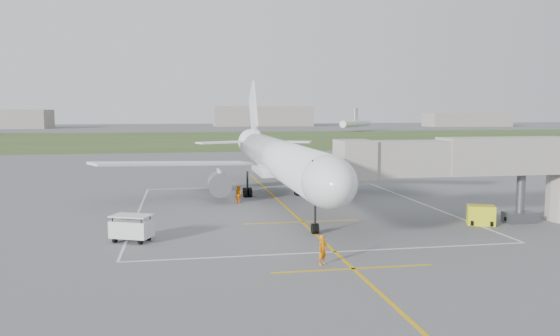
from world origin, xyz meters
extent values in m
plane|color=#58585B|center=(0.00, 0.00, 0.00)|extent=(700.00, 700.00, 0.00)
cube|color=#345224|center=(0.00, 130.00, 0.01)|extent=(700.00, 120.00, 0.02)
cube|color=#D5A00C|center=(0.00, -5.00, 0.01)|extent=(0.25, 60.00, 0.01)
cube|color=#D5A00C|center=(0.00, -24.00, 0.01)|extent=(10.00, 0.25, 0.01)
cube|color=#D5A00C|center=(0.00, -10.00, 0.01)|extent=(10.00, 0.25, 0.01)
cube|color=silver|center=(0.00, 12.00, 0.01)|extent=(28.00, 0.20, 0.01)
cube|color=silver|center=(0.00, -20.00, 0.01)|extent=(28.00, 0.20, 0.01)
cube|color=silver|center=(-14.00, -4.00, 0.01)|extent=(0.20, 32.00, 0.01)
cube|color=silver|center=(14.00, -4.00, 0.01)|extent=(0.20, 32.00, 0.01)
cylinder|color=white|center=(0.00, 0.00, 4.50)|extent=(3.80, 36.00, 3.80)
ellipsoid|color=white|center=(0.00, -18.00, 4.50)|extent=(3.80, 7.22, 3.80)
cube|color=black|center=(0.00, -18.90, 5.55)|extent=(2.40, 1.60, 0.99)
cone|color=white|center=(0.00, 20.50, 4.90)|extent=(3.80, 6.00, 3.80)
cube|color=white|center=(10.50, 6.00, 3.65)|extent=(17.93, 11.24, 1.23)
cube|color=white|center=(-10.50, 6.00, 3.65)|extent=(17.93, 11.24, 1.23)
cube|color=white|center=(0.00, 3.00, 2.95)|extent=(4.20, 8.00, 0.50)
cube|color=white|center=(0.00, 21.20, 9.20)|extent=(0.30, 7.89, 8.65)
cube|color=white|center=(0.00, 19.00, 6.20)|extent=(0.35, 5.00, 1.20)
cube|color=white|center=(4.20, 20.20, 5.10)|extent=(7.85, 5.03, 0.20)
cube|color=white|center=(-4.20, 20.20, 5.10)|extent=(7.85, 5.03, 0.20)
cylinder|color=slate|center=(6.20, 2.50, 1.90)|extent=(2.30, 4.20, 2.30)
cube|color=white|center=(6.20, 2.20, 2.70)|extent=(0.25, 2.40, 1.20)
cylinder|color=slate|center=(-6.20, 2.50, 1.90)|extent=(2.30, 4.20, 2.30)
cube|color=white|center=(-6.20, 2.20, 2.70)|extent=(0.25, 2.40, 1.20)
cylinder|color=black|center=(0.00, -14.50, 1.30)|extent=(0.18, 0.18, 2.60)
cylinder|color=black|center=(-0.11, -14.50, 0.40)|extent=(0.28, 0.80, 0.80)
cylinder|color=black|center=(0.11, -14.50, 0.40)|extent=(0.28, 0.80, 0.80)
cylinder|color=black|center=(2.90, 4.50, 1.40)|extent=(0.22, 0.22, 2.80)
cylinder|color=black|center=(2.62, 4.15, 0.48)|extent=(0.32, 0.96, 0.96)
cylinder|color=black|center=(3.18, 4.15, 0.48)|extent=(0.32, 0.96, 0.96)
cylinder|color=black|center=(2.62, 4.85, 0.48)|extent=(0.32, 0.96, 0.96)
cylinder|color=black|center=(3.18, 4.85, 0.48)|extent=(0.32, 0.96, 0.96)
cylinder|color=black|center=(-2.90, 4.50, 1.40)|extent=(0.22, 0.22, 2.80)
cylinder|color=black|center=(-3.18, 4.15, 0.48)|extent=(0.32, 0.96, 0.96)
cylinder|color=black|center=(-2.62, 4.15, 0.48)|extent=(0.32, 0.96, 0.96)
cylinder|color=black|center=(-3.18, 4.85, 0.48)|extent=(0.32, 0.96, 0.96)
cylinder|color=black|center=(-2.62, 4.85, 0.48)|extent=(0.32, 0.96, 0.96)
cube|color=#9F9990|center=(7.74, -13.50, 5.60)|extent=(11.09, 2.90, 2.80)
cube|color=#9F9990|center=(16.46, -13.50, 5.70)|extent=(11.09, 3.10, 3.00)
cube|color=#9F9990|center=(3.40, -13.50, 5.60)|extent=(2.60, 3.40, 3.00)
cylinder|color=#53555A|center=(18.00, -13.50, 2.10)|extent=(0.70, 0.70, 4.20)
cube|color=#53555A|center=(18.00, -13.50, 0.45)|extent=(2.60, 1.40, 0.90)
cylinder|color=black|center=(17.00, -13.50, 0.35)|extent=(0.70, 0.30, 0.70)
cylinder|color=black|center=(19.00, -13.50, 0.35)|extent=(0.70, 0.30, 0.70)
cube|color=yellow|center=(14.28, -13.77, 0.81)|extent=(2.54, 2.15, 1.62)
cylinder|color=black|center=(13.35, -14.00, 0.24)|extent=(0.39, 0.52, 0.47)
cylinder|color=black|center=(14.73, -14.61, 0.24)|extent=(0.39, 0.52, 0.47)
cube|color=silver|center=(-13.59, -14.60, 0.95)|extent=(3.23, 2.67, 1.23)
cube|color=silver|center=(-13.59, -14.60, 1.90)|extent=(3.23, 2.67, 0.09)
cylinder|color=black|center=(-14.88, -14.76, 1.17)|extent=(0.09, 0.09, 1.45)
cylinder|color=black|center=(-12.84, -15.67, 1.17)|extent=(0.09, 0.09, 1.45)
cylinder|color=black|center=(-14.33, -13.53, 1.17)|extent=(0.09, 0.09, 1.45)
cylinder|color=black|center=(-12.29, -14.44, 1.17)|extent=(0.09, 0.09, 1.45)
cylinder|color=black|center=(-14.76, -14.75, 0.22)|extent=(0.37, 0.49, 0.45)
cylinder|color=black|center=(-12.92, -15.57, 0.22)|extent=(0.37, 0.49, 0.45)
cylinder|color=black|center=(-14.26, -13.63, 0.22)|extent=(0.37, 0.49, 0.45)
cylinder|color=black|center=(-12.42, -14.45, 0.22)|extent=(0.37, 0.49, 0.45)
imported|color=orange|center=(-1.59, -22.81, 0.92)|extent=(0.80, 0.74, 1.84)
imported|color=orange|center=(-4.27, 0.54, 0.91)|extent=(1.04, 1.11, 1.82)
cube|color=gray|center=(40.00, 280.00, 6.00)|extent=(60.00, 20.00, 12.00)
cube|color=gray|center=(160.00, 250.00, 4.00)|extent=(50.00, 18.00, 8.00)
cylinder|color=white|center=(70.39, 189.34, 3.50)|extent=(22.85, 26.71, 3.20)
cube|color=white|center=(70.39, 189.34, 8.00)|extent=(2.78, 3.27, 5.50)
camera|label=1|loc=(-9.98, -54.39, 9.38)|focal=35.00mm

